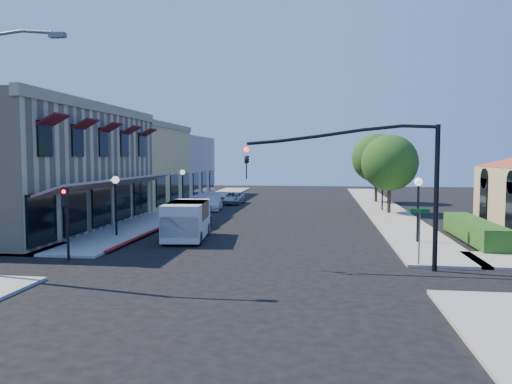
# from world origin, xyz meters

# --- Properties ---
(ground) EXTENTS (120.00, 120.00, 0.00)m
(ground) POSITION_xyz_m (0.00, 0.00, 0.00)
(ground) COLOR black
(ground) RESTS_ON ground
(sidewalk_left) EXTENTS (3.50, 50.00, 0.12)m
(sidewalk_left) POSITION_xyz_m (-8.75, 27.00, 0.06)
(sidewalk_left) COLOR gray
(sidewalk_left) RESTS_ON ground
(sidewalk_right) EXTENTS (3.50, 50.00, 0.12)m
(sidewalk_right) POSITION_xyz_m (8.75, 27.00, 0.06)
(sidewalk_right) COLOR gray
(sidewalk_right) RESTS_ON ground
(curb_red_strip) EXTENTS (0.25, 10.00, 0.06)m
(curb_red_strip) POSITION_xyz_m (-6.90, 8.00, 0.00)
(curb_red_strip) COLOR maroon
(curb_red_strip) RESTS_ON ground
(corner_brick_building) EXTENTS (11.77, 18.20, 8.10)m
(corner_brick_building) POSITION_xyz_m (-15.45, 11.00, 4.01)
(corner_brick_building) COLOR tan
(corner_brick_building) RESTS_ON ground
(yellow_stucco_building) EXTENTS (10.00, 12.00, 7.60)m
(yellow_stucco_building) POSITION_xyz_m (-15.50, 26.00, 3.80)
(yellow_stucco_building) COLOR tan
(yellow_stucco_building) RESTS_ON ground
(pink_stucco_building) EXTENTS (10.00, 12.00, 7.00)m
(pink_stucco_building) POSITION_xyz_m (-15.50, 38.00, 3.50)
(pink_stucco_building) COLOR #CBA09A
(pink_stucco_building) RESTS_ON ground
(hedge) EXTENTS (1.40, 8.00, 1.10)m
(hedge) POSITION_xyz_m (11.70, 9.00, 0.00)
(hedge) COLOR #215117
(hedge) RESTS_ON ground
(street_tree_a) EXTENTS (4.56, 4.56, 6.48)m
(street_tree_a) POSITION_xyz_m (8.80, 22.00, 4.19)
(street_tree_a) COLOR #352015
(street_tree_a) RESTS_ON ground
(street_tree_b) EXTENTS (4.94, 4.94, 7.02)m
(street_tree_b) POSITION_xyz_m (8.80, 32.00, 4.54)
(street_tree_b) COLOR #352015
(street_tree_b) RESTS_ON ground
(signal_mast_arm) EXTENTS (8.01, 0.39, 6.00)m
(signal_mast_arm) POSITION_xyz_m (5.86, 1.50, 4.09)
(signal_mast_arm) COLOR black
(signal_mast_arm) RESTS_ON ground
(secondary_signal) EXTENTS (0.28, 0.42, 3.32)m
(secondary_signal) POSITION_xyz_m (-8.00, 1.41, 2.32)
(secondary_signal) COLOR black
(secondary_signal) RESTS_ON ground
(street_name_sign) EXTENTS (0.80, 0.06, 2.50)m
(street_name_sign) POSITION_xyz_m (7.50, 2.20, 1.70)
(street_name_sign) COLOR #595B5E
(street_name_sign) RESTS_ON ground
(lamppost_left_near) EXTENTS (0.44, 0.44, 3.57)m
(lamppost_left_near) POSITION_xyz_m (-8.50, 8.00, 2.74)
(lamppost_left_near) COLOR black
(lamppost_left_near) RESTS_ON ground
(lamppost_left_far) EXTENTS (0.44, 0.44, 3.57)m
(lamppost_left_far) POSITION_xyz_m (-8.50, 22.00, 2.74)
(lamppost_left_far) COLOR black
(lamppost_left_far) RESTS_ON ground
(lamppost_right_near) EXTENTS (0.44, 0.44, 3.57)m
(lamppost_right_near) POSITION_xyz_m (8.50, 8.00, 2.74)
(lamppost_right_near) COLOR black
(lamppost_right_near) RESTS_ON ground
(lamppost_right_far) EXTENTS (0.44, 0.44, 3.57)m
(lamppost_right_far) POSITION_xyz_m (8.50, 24.00, 2.74)
(lamppost_right_far) COLOR black
(lamppost_right_far) RESTS_ON ground
(white_van) EXTENTS (2.57, 5.00, 2.13)m
(white_van) POSITION_xyz_m (-4.18, 7.62, 1.23)
(white_van) COLOR beige
(white_van) RESTS_ON ground
(parked_car_a) EXTENTS (1.75, 4.07, 1.37)m
(parked_car_a) POSITION_xyz_m (-4.80, 12.00, 0.69)
(parked_car_a) COLOR black
(parked_car_a) RESTS_ON ground
(parked_car_b) EXTENTS (1.24, 3.28, 1.07)m
(parked_car_b) POSITION_xyz_m (-6.20, 13.00, 0.53)
(parked_car_b) COLOR #B8BCBE
(parked_car_b) RESTS_ON ground
(parked_car_c) EXTENTS (1.98, 4.16, 1.17)m
(parked_car_c) POSITION_xyz_m (-6.20, 23.03, 0.59)
(parked_car_c) COLOR white
(parked_car_c) RESTS_ON ground
(parked_car_d) EXTENTS (2.02, 4.23, 1.17)m
(parked_car_d) POSITION_xyz_m (-5.40, 28.91, 0.58)
(parked_car_d) COLOR #A0A3A5
(parked_car_d) RESTS_ON ground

